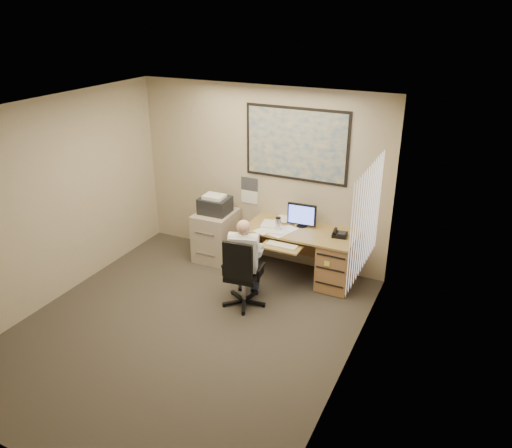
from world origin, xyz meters
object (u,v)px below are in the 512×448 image
at_px(person, 245,263).
at_px(filing_cabinet, 216,231).
at_px(desk, 322,253).
at_px(office_chair, 242,286).

bearing_deg(person, filing_cabinet, 118.51).
bearing_deg(desk, office_chair, -124.27).
bearing_deg(office_chair, filing_cabinet, 126.24).
xyz_separation_m(filing_cabinet, office_chair, (1.00, -1.07, -0.17)).
bearing_deg(office_chair, person, 79.00).
xyz_separation_m(office_chair, person, (0.01, 0.08, 0.31)).
xyz_separation_m(desk, filing_cabinet, (-1.75, -0.03, 0.02)).
relative_size(office_chair, person, 0.83).
bearing_deg(filing_cabinet, office_chair, -48.40).
bearing_deg(filing_cabinet, desk, -0.56).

